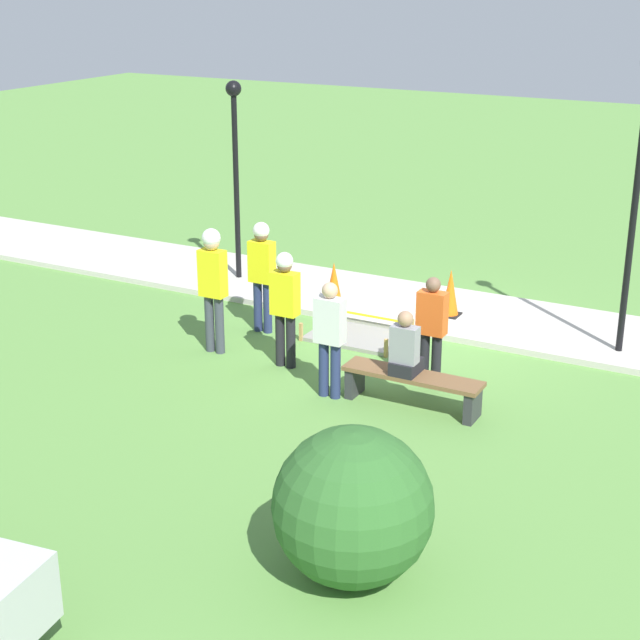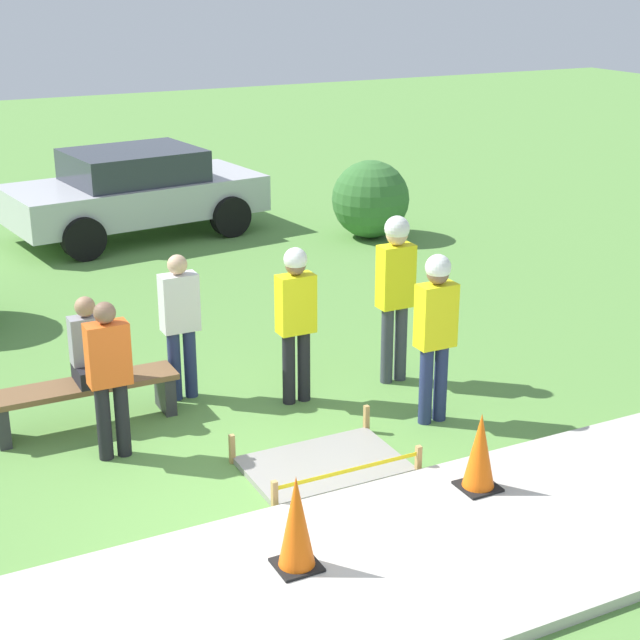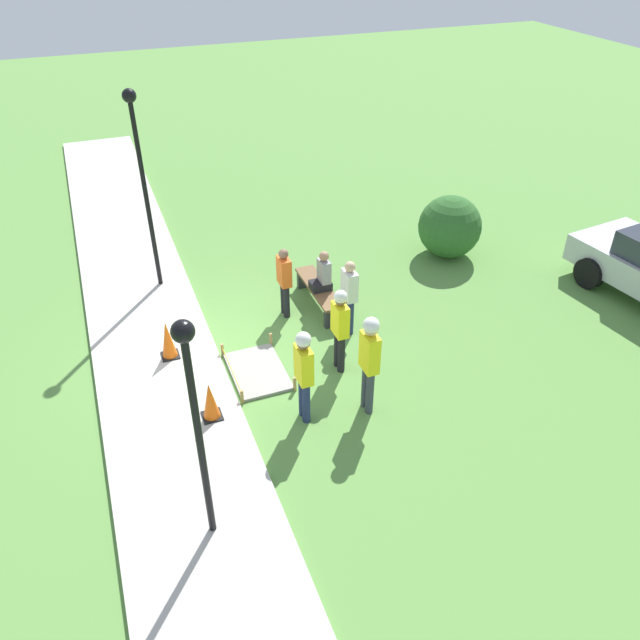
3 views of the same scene
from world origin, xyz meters
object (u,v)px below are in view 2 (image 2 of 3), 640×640
object	(u,v)px
person_seated_on_bench	(89,348)
park_bench	(85,395)
traffic_cone_far_patch	(480,452)
parked_car_silver	(135,191)
bystander_in_orange_shirt	(109,372)
bystander_in_gray_shirt	(180,319)
traffic_cone_near_patch	(296,523)
worker_trainee	(396,282)
worker_assistant	(436,324)
worker_supervisor	(296,312)

from	to	relation	value
person_seated_on_bench	park_bench	bearing A→B (deg)	-152.01
traffic_cone_far_patch	person_seated_on_bench	distance (m)	4.09
traffic_cone_far_patch	parked_car_silver	xyz separation A→B (m)	(-0.06, 10.25, 0.34)
person_seated_on_bench	bystander_in_orange_shirt	distance (m)	0.86
traffic_cone_far_patch	bystander_in_orange_shirt	xyz separation A→B (m)	(-2.68, 2.23, 0.43)
person_seated_on_bench	parked_car_silver	xyz separation A→B (m)	(2.60, 7.17, -0.03)
parked_car_silver	bystander_in_gray_shirt	bearing A→B (deg)	-109.80
park_bench	bystander_in_gray_shirt	distance (m)	1.29
traffic_cone_far_patch	traffic_cone_near_patch	bearing A→B (deg)	-169.18
traffic_cone_far_patch	bystander_in_gray_shirt	distance (m)	3.66
worker_trainee	parked_car_silver	bearing A→B (deg)	95.51
worker_trainee	bystander_in_orange_shirt	size ratio (longest dim) A/B	1.22
person_seated_on_bench	worker_trainee	world-z (taller)	worker_trainee
worker_assistant	parked_car_silver	size ratio (longest dim) A/B	0.40
parked_car_silver	park_bench	bearing A→B (deg)	-117.66
worker_assistant	park_bench	bearing A→B (deg)	155.05
parked_car_silver	traffic_cone_far_patch	bearing A→B (deg)	-96.81
worker_trainee	bystander_in_orange_shirt	xyz separation A→B (m)	(-3.36, -0.39, -0.30)
park_bench	worker_assistant	xyz separation A→B (m)	(3.25, -1.51, 0.74)
traffic_cone_near_patch	park_bench	size ratio (longest dim) A/B	0.41
worker_assistant	bystander_in_orange_shirt	xyz separation A→B (m)	(-3.18, 0.71, -0.20)
park_bench	person_seated_on_bench	bearing A→B (deg)	27.99
park_bench	parked_car_silver	xyz separation A→B (m)	(2.70, 7.22, 0.46)
worker_supervisor	bystander_in_gray_shirt	world-z (taller)	worker_supervisor
traffic_cone_far_patch	parked_car_silver	world-z (taller)	parked_car_silver
traffic_cone_far_patch	worker_assistant	bearing A→B (deg)	71.96
traffic_cone_far_patch	worker_assistant	distance (m)	1.71
bystander_in_orange_shirt	worker_supervisor	bearing A→B (deg)	10.00
traffic_cone_near_patch	worker_trainee	distance (m)	4.05
worker_supervisor	bystander_in_orange_shirt	size ratio (longest dim) A/B	1.10
person_seated_on_bench	worker_assistant	world-z (taller)	worker_assistant
worker_supervisor	bystander_in_orange_shirt	distance (m)	2.16
traffic_cone_far_patch	worker_trainee	distance (m)	2.80
person_seated_on_bench	bystander_in_gray_shirt	world-z (taller)	bystander_in_gray_shirt
traffic_cone_far_patch	bystander_in_gray_shirt	world-z (taller)	bystander_in_gray_shirt
traffic_cone_near_patch	person_seated_on_bench	bearing A→B (deg)	101.38
worker_supervisor	bystander_in_orange_shirt	bearing A→B (deg)	-170.00
bystander_in_orange_shirt	bystander_in_gray_shirt	distance (m)	1.47
worker_supervisor	worker_trainee	world-z (taller)	worker_trainee
traffic_cone_far_patch	parked_car_silver	bearing A→B (deg)	90.34
traffic_cone_near_patch	park_bench	bearing A→B (deg)	103.06
traffic_cone_far_patch	parked_car_silver	size ratio (longest dim) A/B	0.16
worker_assistant	traffic_cone_near_patch	bearing A→B (deg)	-142.45
worker_trainee	bystander_in_gray_shirt	xyz separation A→B (m)	(-2.31, 0.63, -0.26)
traffic_cone_far_patch	person_seated_on_bench	bearing A→B (deg)	130.86
worker_supervisor	bystander_in_gray_shirt	size ratio (longest dim) A/B	1.06
traffic_cone_near_patch	bystander_in_gray_shirt	size ratio (longest dim) A/B	0.48
worker_assistant	parked_car_silver	world-z (taller)	worker_assistant
traffic_cone_near_patch	worker_trainee	bearing A→B (deg)	48.55
worker_assistant	worker_supervisor	bearing A→B (deg)	134.16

